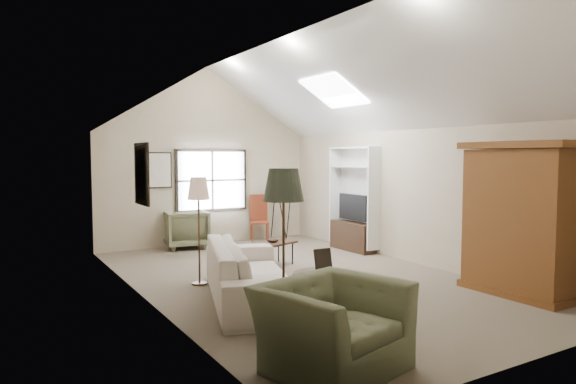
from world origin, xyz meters
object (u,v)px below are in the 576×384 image
armchair_far (186,229)px  side_chair (259,218)px  coffee_table (273,254)px  armoire (518,219)px  armchair_near (332,326)px  sofa (251,272)px  side_table (323,303)px

armchair_far → side_chair: bearing=-172.7°
coffee_table → side_chair: 2.82m
armoire → side_chair: size_ratio=2.01×
armchair_near → armchair_far: bearing=67.2°
armchair_near → coffee_table: size_ratio=1.45×
sofa → side_chair: (2.41, 4.35, 0.15)m
armoire → armchair_far: 6.75m
coffee_table → side_chair: side_chair is taller
coffee_table → side_chair: size_ratio=0.79×
armchair_near → armchair_far: armchair_far is taller
armchair_far → coffee_table: (0.71, -2.62, -0.19)m
sofa → armchair_far: 4.44m
coffee_table → armchair_near: bearing=-112.1°
armchair_near → side_chair: (2.80, 6.81, 0.14)m
side_table → side_chair: (2.31, 5.95, 0.20)m
armchair_far → side_chair: size_ratio=0.83×
coffee_table → side_table: size_ratio=1.27×
sofa → coffee_table: size_ratio=3.15×
armchair_far → side_chair: (1.79, -0.04, 0.13)m
side_table → side_chair: bearing=68.8°
armoire → coffee_table: armoire is taller
sofa → side_table: sofa is taller
armchair_near → coffee_table: bearing=53.4°
armoire → sofa: 3.89m
side_table → side_chair: side_chair is taller
armchair_near → side_chair: bearing=53.2°
coffee_table → side_chair: bearing=67.2°
armoire → armchair_far: bearing=114.7°
armchair_far → side_chair: 1.80m
sofa → armoire: bearing=-98.2°
coffee_table → side_table: 3.59m
armoire → sofa: bearing=153.5°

